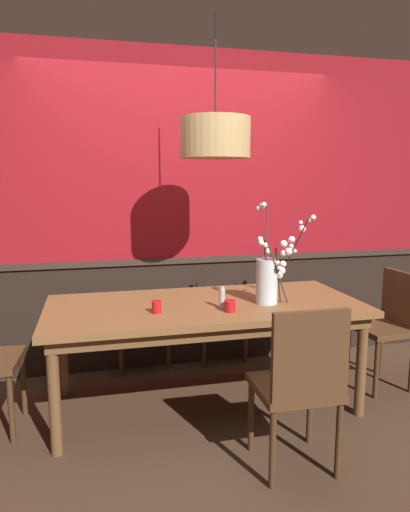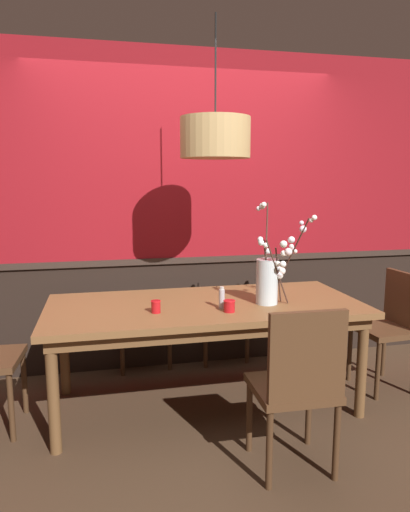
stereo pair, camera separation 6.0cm
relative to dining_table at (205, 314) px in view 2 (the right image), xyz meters
name	(u,v)px [view 2 (the right image)]	position (x,y,z in m)	size (l,w,h in m)	color
ground_plane	(205,404)	(0.00, 0.00, -0.68)	(24.00, 24.00, 0.00)	#422D1E
back_wall	(184,213)	(0.00, 0.84, 0.65)	(5.76, 0.14, 2.66)	black
dining_table	(205,314)	(0.00, 0.00, 0.00)	(2.17, 0.98, 0.75)	brown
chair_near_side_right	(298,381)	(0.31, -0.88, -0.14)	(0.44, 0.42, 0.95)	#4C301C
chair_head_east_end	(390,322)	(1.46, -0.01, -0.16)	(0.41, 0.44, 0.90)	#4C301C
chair_far_side_right	(218,301)	(0.32, 0.90, -0.16)	(0.47, 0.44, 0.90)	#4C301C
chair_far_side_left	(141,305)	(-0.38, 0.89, -0.16)	(0.49, 0.44, 0.90)	#4C301C
vase_with_blossoms	(270,277)	(0.43, -0.11, 0.27)	(0.51, 0.45, 0.70)	silver
candle_holder_nearer_center	(156,307)	(-0.36, -0.17, 0.12)	(0.07, 0.07, 0.08)	red
candle_holder_nearer_edge	(229,306)	(0.11, -0.25, 0.12)	(0.08, 0.08, 0.08)	red
condiment_bottle	(222,298)	(0.08, -0.16, 0.15)	(0.04, 0.04, 0.15)	#ADADB2
pendant_lamp	(215,138)	(0.07, 0.02, 1.20)	(0.47, 0.47, 0.91)	tan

